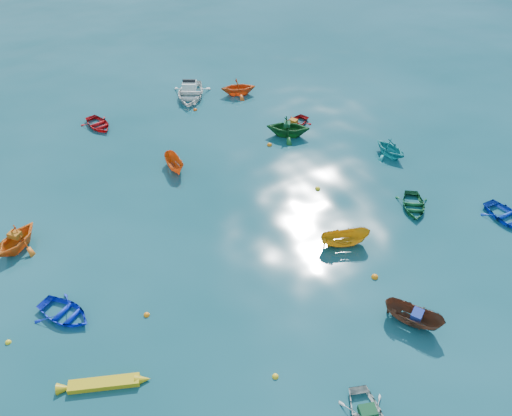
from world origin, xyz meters
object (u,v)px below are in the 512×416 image
dinghy_blue_se (507,219)px  motorboat_white (191,97)px  kayak_yellow (105,385)px  dinghy_blue_sw (65,316)px

dinghy_blue_se → motorboat_white: bearing=114.3°
dinghy_blue_se → motorboat_white: (-10.71, 25.26, 0.00)m
kayak_yellow → motorboat_white: 28.27m
dinghy_blue_se → kayak_yellow: dinghy_blue_se is taller
dinghy_blue_sw → motorboat_white: motorboat_white is taller
dinghy_blue_se → kayak_yellow: size_ratio=0.84×
dinghy_blue_sw → dinghy_blue_se: 26.86m
dinghy_blue_se → dinghy_blue_sw: bearing=168.3°
dinghy_blue_se → motorboat_white: size_ratio=0.69×
kayak_yellow → motorboat_white: (14.83, 24.07, 0.00)m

